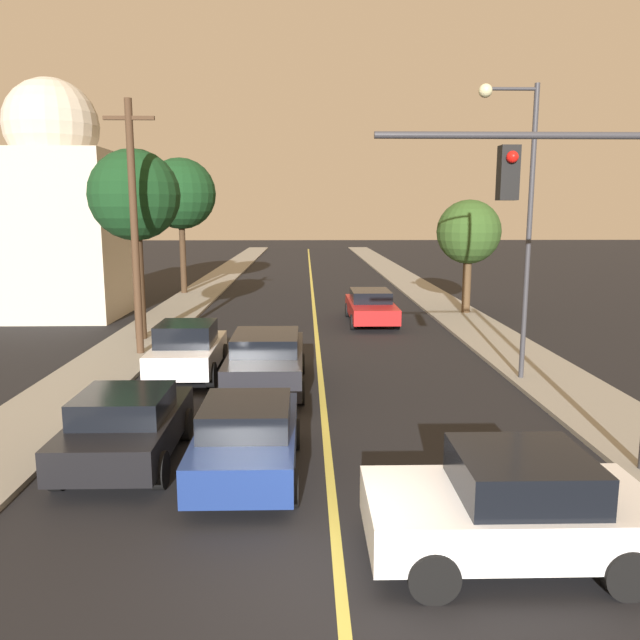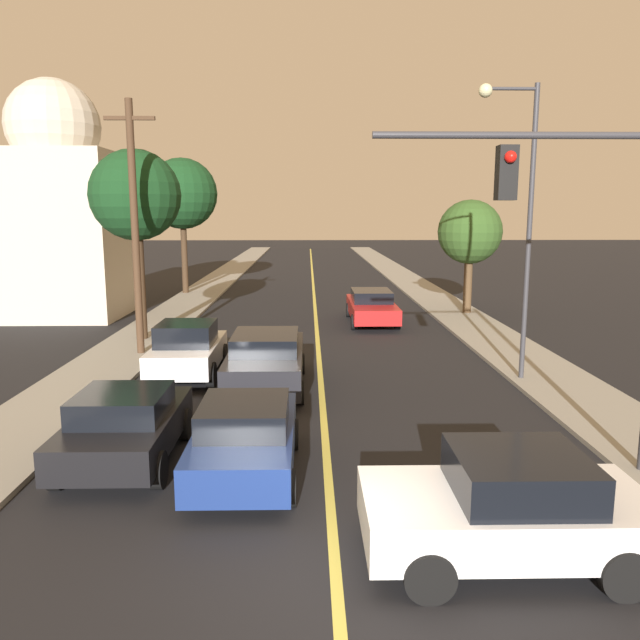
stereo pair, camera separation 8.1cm
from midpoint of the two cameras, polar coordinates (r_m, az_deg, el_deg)
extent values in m
plane|color=black|center=(8.84, 1.53, -22.67)|extent=(200.00, 200.00, 0.00)
cube|color=black|center=(43.70, -0.86, 3.61)|extent=(10.67, 80.00, 0.01)
cube|color=#D1C14C|center=(43.70, -0.86, 3.62)|extent=(0.16, 76.00, 0.00)
cube|color=gray|center=(44.13, -9.46, 3.61)|extent=(2.50, 80.00, 0.12)
cube|color=gray|center=(44.25, 7.72, 3.67)|extent=(2.50, 80.00, 0.12)
cube|color=navy|center=(11.62, -6.84, -10.99)|extent=(1.74, 4.03, 0.64)
cube|color=black|center=(11.28, -6.97, -8.62)|extent=(1.54, 1.81, 0.48)
cylinder|color=black|center=(12.99, -9.98, -10.29)|extent=(0.22, 0.62, 0.62)
cylinder|color=black|center=(12.85, -2.53, -10.38)|extent=(0.22, 0.62, 0.62)
cylinder|color=black|center=(10.71, -12.02, -14.87)|extent=(0.22, 0.62, 0.62)
cylinder|color=black|center=(10.54, -2.81, -15.07)|extent=(0.22, 0.62, 0.62)
cube|color=black|center=(17.04, -5.05, -3.95)|extent=(1.95, 4.85, 0.78)
cube|color=black|center=(16.71, -5.12, -2.02)|extent=(1.72, 2.18, 0.47)
cylinder|color=black|center=(18.67, -7.58, -4.01)|extent=(0.22, 0.61, 0.61)
cylinder|color=black|center=(18.56, -1.87, -4.01)|extent=(0.22, 0.61, 0.61)
cylinder|color=black|center=(15.78, -8.75, -6.62)|extent=(0.22, 0.61, 0.61)
cylinder|color=black|center=(15.65, -1.96, -6.65)|extent=(0.22, 0.61, 0.61)
cube|color=black|center=(12.63, -17.38, -9.58)|extent=(1.84, 3.82, 0.62)
cube|color=black|center=(12.33, -17.70, -7.39)|extent=(1.62, 1.72, 0.48)
cylinder|color=black|center=(14.05, -19.45, -9.05)|extent=(0.22, 0.67, 0.67)
cylinder|color=black|center=(13.62, -12.36, -9.31)|extent=(0.22, 0.67, 0.67)
cylinder|color=black|center=(11.97, -22.99, -12.61)|extent=(0.22, 0.67, 0.67)
cylinder|color=black|center=(11.46, -14.63, -13.15)|extent=(0.22, 0.67, 0.67)
cube|color=white|center=(18.51, -12.09, -3.05)|extent=(1.77, 3.85, 0.65)
cube|color=black|center=(18.23, -12.25, -1.22)|extent=(1.56, 1.73, 0.62)
cylinder|color=black|center=(19.89, -13.82, -3.19)|extent=(0.22, 0.72, 0.72)
cylinder|color=black|center=(19.59, -9.00, -3.22)|extent=(0.22, 0.72, 0.72)
cylinder|color=black|center=(17.63, -15.46, -4.92)|extent=(0.22, 0.72, 0.72)
cylinder|color=black|center=(17.30, -10.03, -5.00)|extent=(0.22, 0.72, 0.72)
cube|color=red|center=(27.03, 4.58, 1.04)|extent=(1.87, 5.16, 0.61)
cube|color=black|center=(27.15, 4.55, 2.24)|extent=(1.65, 2.32, 0.48)
cylinder|color=black|center=(25.62, 6.91, -0.18)|extent=(0.22, 0.64, 0.64)
cylinder|color=black|center=(25.43, 2.95, -0.20)|extent=(0.22, 0.64, 0.64)
cylinder|color=black|center=(28.75, 6.00, 0.93)|extent=(0.22, 0.64, 0.64)
cylinder|color=black|center=(28.57, 2.47, 0.92)|extent=(0.22, 0.64, 0.64)
cube|color=white|center=(9.30, 16.60, -16.73)|extent=(3.91, 1.95, 0.65)
cube|color=black|center=(9.10, 17.76, -13.22)|extent=(1.76, 1.72, 0.56)
cylinder|color=black|center=(8.38, 10.05, -22.13)|extent=(0.66, 0.22, 0.66)
cylinder|color=black|center=(9.98, 7.87, -16.54)|extent=(0.66, 0.22, 0.66)
cylinder|color=black|center=(9.14, 26.13, -20.15)|extent=(0.66, 0.22, 0.66)
cylinder|color=black|center=(10.62, 21.40, -15.46)|extent=(0.66, 0.22, 0.66)
cylinder|color=#333338|center=(11.30, 18.03, 15.75)|extent=(5.02, 0.12, 0.12)
cube|color=black|center=(11.17, 16.62, 12.75)|extent=(0.32, 0.28, 0.90)
sphere|color=red|center=(11.02, 16.98, 14.07)|extent=(0.20, 0.20, 0.20)
cylinder|color=#333338|center=(18.09, 18.43, 7.30)|extent=(0.14, 0.14, 7.97)
cylinder|color=#333338|center=(18.14, 16.97, 19.56)|extent=(1.37, 0.09, 0.09)
sphere|color=beige|center=(17.94, 14.76, 19.61)|extent=(0.36, 0.36, 0.36)
cylinder|color=#422D1E|center=(21.17, -16.71, 7.91)|extent=(0.24, 0.24, 8.13)
cube|color=#422D1E|center=(21.36, -17.19, 17.24)|extent=(1.60, 0.12, 0.12)
cylinder|color=#3D2B1C|center=(23.78, -16.33, 3.21)|extent=(0.41, 0.41, 4.09)
sphere|color=#143819|center=(23.64, -16.71, 10.89)|extent=(3.25, 3.25, 3.25)
cylinder|color=#3D2B1C|center=(36.98, -12.49, 5.74)|extent=(0.34, 0.34, 4.26)
sphere|color=#143819|center=(36.91, -12.69, 11.21)|extent=(4.00, 4.00, 4.00)
cylinder|color=#4C3823|center=(29.76, 13.18, 3.27)|extent=(0.38, 0.38, 2.71)
sphere|color=#2D4C1E|center=(29.59, 13.36, 7.85)|extent=(2.92, 2.92, 2.92)
cube|color=#BCB29E|center=(31.06, -22.81, 7.14)|extent=(5.62, 5.62, 7.39)
sphere|color=#BCB29E|center=(31.27, -23.42, 15.98)|extent=(4.09, 4.09, 4.09)
camera|label=1|loc=(0.04, -90.13, -0.02)|focal=35.00mm
camera|label=2|loc=(0.04, 89.87, 0.02)|focal=35.00mm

